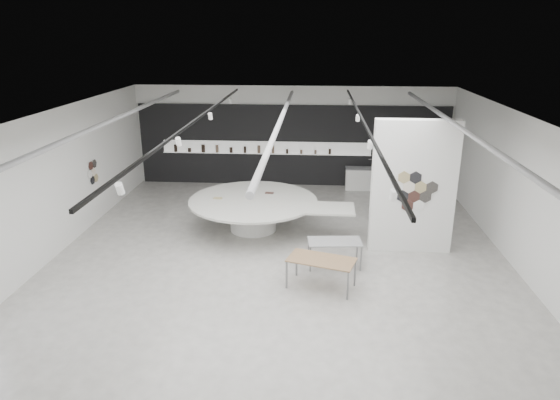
# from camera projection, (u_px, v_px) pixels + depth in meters

# --- Properties ---
(room) EXTENTS (12.02, 14.02, 3.82)m
(room) POSITION_uv_depth(u_px,v_px,m) (275.00, 185.00, 12.43)
(room) COLOR #B4B1AA
(room) RESTS_ON ground
(back_wall_display) EXTENTS (11.80, 0.27, 3.10)m
(back_wall_display) POSITION_uv_depth(u_px,v_px,m) (290.00, 146.00, 19.15)
(back_wall_display) COLOR black
(back_wall_display) RESTS_ON ground
(partition_column) EXTENTS (2.20, 0.38, 3.60)m
(partition_column) POSITION_uv_depth(u_px,v_px,m) (413.00, 187.00, 13.22)
(partition_column) COLOR white
(partition_column) RESTS_ON ground
(display_island) EXTENTS (4.93, 3.89, 0.98)m
(display_island) POSITION_uv_depth(u_px,v_px,m) (256.00, 210.00, 14.94)
(display_island) COLOR white
(display_island) RESTS_ON ground
(sample_table_wood) EXTENTS (1.69, 1.19, 0.72)m
(sample_table_wood) POSITION_uv_depth(u_px,v_px,m) (321.00, 261.00, 11.55)
(sample_table_wood) COLOR #8C6A48
(sample_table_wood) RESTS_ON ground
(sample_table_stone) EXTENTS (1.40, 0.79, 0.69)m
(sample_table_stone) POSITION_uv_depth(u_px,v_px,m) (335.00, 243.00, 12.62)
(sample_table_stone) COLOR gray
(sample_table_stone) RESTS_ON ground
(kitchen_counter) EXTENTS (1.46, 0.59, 1.15)m
(kitchen_counter) POSITION_uv_depth(u_px,v_px,m) (364.00, 179.00, 18.91)
(kitchen_counter) COLOR white
(kitchen_counter) RESTS_ON ground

